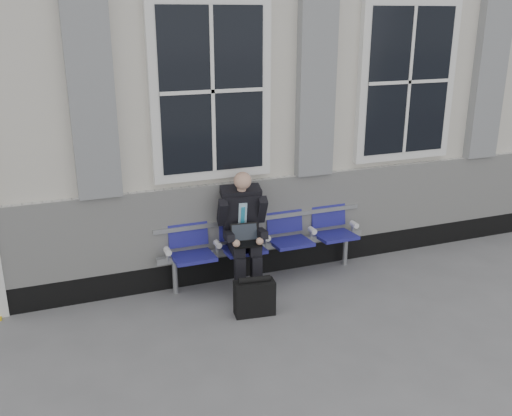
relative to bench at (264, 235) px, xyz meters
name	(u,v)px	position (x,y,z in m)	size (l,w,h in m)	color
ground	(441,303)	(1.58, -1.32, -0.55)	(70.00, 70.00, 0.00)	slate
station_building	(308,70)	(1.56, 2.15, 1.67)	(14.40, 4.40, 4.49)	beige
bench	(264,235)	(0.00, 0.00, 0.00)	(2.60, 0.47, 0.91)	#9EA0A3
businessman	(243,226)	(-0.31, -0.13, 0.20)	(0.58, 0.77, 1.39)	black
briefcase	(254,297)	(-0.43, -0.80, -0.35)	(0.45, 0.23, 0.44)	black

